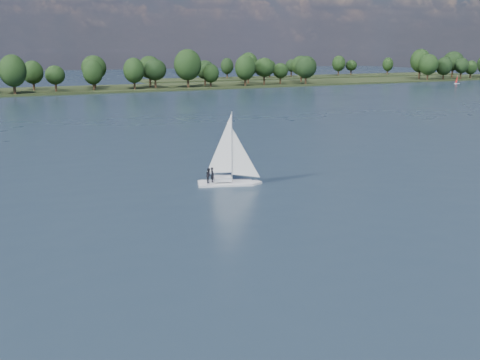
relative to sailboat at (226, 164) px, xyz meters
name	(u,v)px	position (x,y,z in m)	size (l,w,h in m)	color
ground	(136,126)	(5.57, 54.77, -2.56)	(700.00, 700.00, 0.00)	#233342
far_shore	(52,92)	(5.57, 166.77, -2.56)	(660.00, 40.00, 1.50)	black
far_shore_back	(315,77)	(165.57, 214.77, -2.56)	(220.00, 30.00, 1.40)	black
sailboat	(226,164)	(0.00, 0.00, 0.00)	(7.22, 4.18, 9.17)	silver
dinghy_orange	(457,82)	(188.46, 128.82, -1.51)	(2.82, 1.19, 4.44)	white
treeline	(43,71)	(2.35, 162.53, 5.56)	(563.27, 73.62, 18.23)	black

